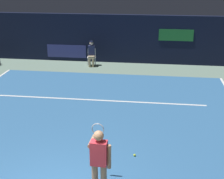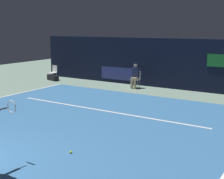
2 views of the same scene
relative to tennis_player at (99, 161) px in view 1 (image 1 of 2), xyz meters
name	(u,v)px [view 1 (image 1 of 2)]	position (x,y,z in m)	size (l,w,h in m)	color
ground_plane	(90,121)	(-0.98, 3.91, -0.99)	(31.72, 31.72, 0.00)	slate
court_surface	(90,121)	(-0.98, 3.91, -0.98)	(10.60, 10.64, 0.01)	#336699
line_service	(99,100)	(-0.98, 5.77, -0.97)	(8.27, 0.10, 0.01)	white
back_wall	(116,39)	(-0.98, 11.51, 0.31)	(15.83, 0.33, 2.60)	black
tennis_player	(99,161)	(0.00, 0.00, 0.00)	(0.58, 0.95, 1.73)	tan
line_judge_on_chair	(91,53)	(-2.19, 10.55, -0.30)	(0.49, 0.56, 1.32)	white
tennis_ball	(135,155)	(0.67, 1.86, -0.94)	(0.07, 0.07, 0.07)	#CCE033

